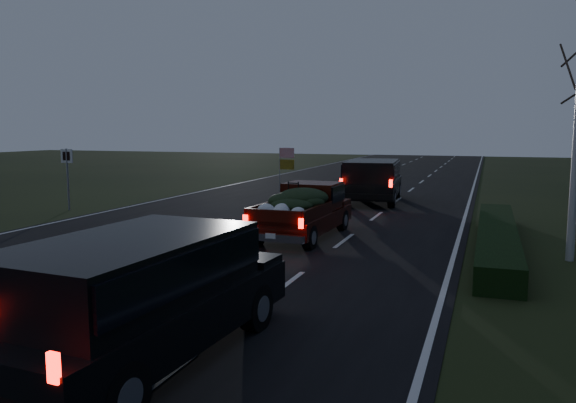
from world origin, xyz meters
The scene contains 7 objects.
ground centered at (0.00, 0.00, 0.00)m, with size 120.00×120.00×0.00m, color black.
road_asphalt centered at (0.00, 0.00, 0.01)m, with size 14.00×120.00×0.02m, color black.
hedge_row centered at (7.80, 3.00, 0.30)m, with size 1.00×10.00×0.60m, color black.
route_sign centered at (-8.50, 5.00, 1.66)m, with size 0.55×0.08×2.50m.
pickup_truck centered at (2.28, 2.74, 0.90)m, with size 1.92×4.66×2.41m.
lead_suv centered at (2.63, 11.55, 1.16)m, with size 2.69×5.52×1.54m.
rear_suv centered at (2.99, -6.90, 1.11)m, with size 2.46×5.22×1.47m.
Camera 1 is at (7.49, -13.27, 3.24)m, focal length 35.00 mm.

